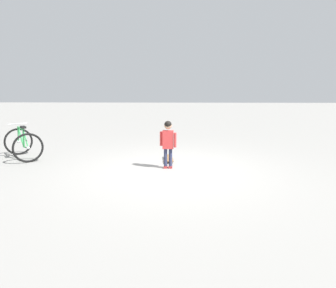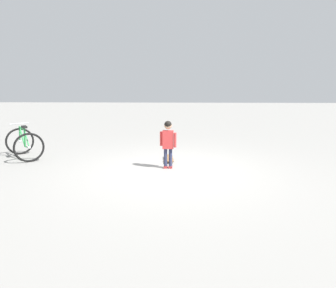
# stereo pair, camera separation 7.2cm
# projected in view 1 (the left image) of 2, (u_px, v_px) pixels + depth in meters

# --- Properties ---
(ground_plane) EXTENTS (50.00, 50.00, 0.00)m
(ground_plane) POSITION_uv_depth(u_px,v_px,m) (171.00, 171.00, 6.49)
(ground_plane) COLOR gray
(child_person) EXTENTS (0.37, 0.22, 1.06)m
(child_person) POSITION_uv_depth(u_px,v_px,m) (168.00, 139.00, 6.56)
(child_person) COLOR #2D3351
(child_person) RESTS_ON ground
(skateboard) EXTENTS (0.24, 0.71, 0.07)m
(skateboard) POSITION_uv_depth(u_px,v_px,m) (169.00, 158.00, 7.35)
(skateboard) COLOR olive
(skateboard) RESTS_ON ground
(bicycle_near) EXTENTS (1.22, 1.28, 0.85)m
(bicycle_near) POSITION_uv_depth(u_px,v_px,m) (23.00, 144.00, 7.51)
(bicycle_near) COLOR black
(bicycle_near) RESTS_ON ground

